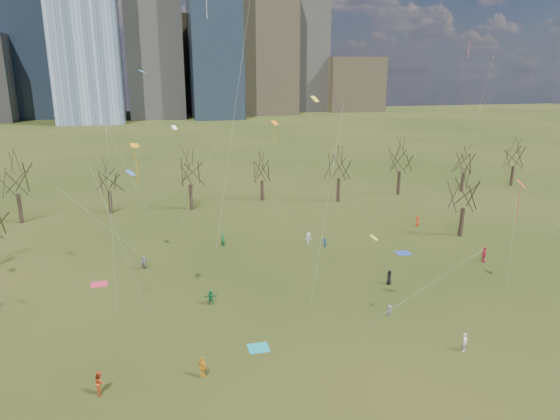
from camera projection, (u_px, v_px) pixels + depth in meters
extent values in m
plane|color=black|center=(316.00, 326.00, 42.25)|extent=(500.00, 500.00, 0.00)
cube|color=slate|center=(152.00, 8.00, 218.64)|extent=(24.00, 24.00, 95.00)
cube|color=#726347|center=(264.00, 39.00, 243.93)|extent=(28.00, 28.00, 72.00)
cube|color=#384C66|center=(34.00, 44.00, 224.01)|extent=(25.00, 25.00, 65.00)
cube|color=slate|center=(304.00, 55.00, 265.87)|extent=(22.00, 22.00, 58.00)
cube|color=#726347|center=(179.00, 65.00, 260.73)|extent=(30.00, 30.00, 48.00)
cube|color=#726347|center=(350.00, 84.00, 271.31)|extent=(30.00, 28.00, 28.00)
cylinder|color=black|center=(20.00, 208.00, 70.49)|extent=(0.55, 0.55, 4.28)
cylinder|color=black|center=(110.00, 202.00, 75.36)|extent=(0.52, 0.52, 3.60)
cylinder|color=black|center=(191.00, 197.00, 77.29)|extent=(0.54, 0.54, 4.05)
cylinder|color=black|center=(262.00, 190.00, 83.09)|extent=(0.51, 0.51, 3.38)
cylinder|color=black|center=(338.00, 190.00, 82.20)|extent=(0.54, 0.54, 3.96)
cylinder|color=black|center=(399.00, 183.00, 86.96)|extent=(0.54, 0.54, 4.14)
cylinder|color=black|center=(462.00, 182.00, 89.03)|extent=(0.52, 0.52, 3.51)
cylinder|color=black|center=(512.00, 176.00, 93.78)|extent=(0.53, 0.53, 3.74)
cylinder|color=black|center=(462.00, 222.00, 64.83)|extent=(0.53, 0.53, 3.83)
cube|color=teal|center=(258.00, 348.00, 38.90)|extent=(1.60, 1.50, 0.03)
cube|color=#2439A9|center=(403.00, 253.00, 59.21)|extent=(1.60, 1.50, 0.03)
cube|color=#C62746|center=(99.00, 284.00, 50.52)|extent=(1.60, 1.50, 0.03)
imported|color=silver|center=(465.00, 342.00, 38.32)|extent=(0.65, 0.58, 1.49)
imported|color=#C5471C|center=(100.00, 382.00, 33.22)|extent=(0.75, 0.90, 1.68)
imported|color=slate|center=(389.00, 311.00, 43.67)|extent=(0.75, 0.85, 1.14)
imported|color=#F9A41B|center=(203.00, 367.00, 35.01)|extent=(0.90, 0.94, 1.57)
imported|color=#186F3B|center=(211.00, 297.00, 46.03)|extent=(1.38, 0.64, 1.43)
imported|color=black|center=(389.00, 277.00, 50.38)|extent=(0.86, 0.84, 1.50)
imported|color=#2A70B7|center=(325.00, 243.00, 60.99)|extent=(0.46, 0.58, 1.16)
imported|color=silver|center=(308.00, 238.00, 62.19)|extent=(1.06, 0.78, 1.47)
imported|color=#BC1A38|center=(484.00, 255.00, 56.25)|extent=(1.10, 0.91, 1.76)
imported|color=slate|center=(144.00, 263.00, 54.27)|extent=(1.19, 1.35, 1.48)
imported|color=red|center=(418.00, 221.00, 69.37)|extent=(0.66, 0.83, 1.48)
imported|color=#17682E|center=(223.00, 240.00, 61.32)|extent=(0.71, 0.75, 1.73)
plane|color=orange|center=(135.00, 145.00, 38.16)|extent=(0.99, 0.96, 0.23)
cylinder|color=silver|center=(123.00, 250.00, 36.01)|extent=(2.52, 7.99, 13.98)
cylinder|color=orange|center=(136.00, 166.00, 38.59)|extent=(0.04, 0.04, 2.70)
plane|color=yellow|center=(315.00, 99.00, 38.93)|extent=(0.90, 0.84, 0.45)
cylinder|color=silver|center=(325.00, 215.00, 38.67)|extent=(0.18, 5.63, 17.36)
plane|color=red|center=(521.00, 184.00, 42.62)|extent=(1.21, 1.24, 0.68)
cylinder|color=silver|center=(511.00, 248.00, 42.04)|extent=(3.19, 3.37, 10.18)
cylinder|color=red|center=(518.00, 205.00, 43.12)|extent=(0.04, 0.04, 3.15)
cylinder|color=silver|center=(108.00, 170.00, 35.15)|extent=(1.54, 8.70, 25.46)
cylinder|color=silver|center=(232.00, 135.00, 49.14)|extent=(3.09, 7.54, 26.75)
cylinder|color=white|center=(207.00, 7.00, 49.02)|extent=(0.04, 0.04, 2.10)
plane|color=#2E78C6|center=(142.00, 71.00, 62.56)|extent=(1.15, 1.17, 0.32)
cylinder|color=silver|center=(119.00, 153.00, 61.31)|extent=(6.82, 6.52, 19.46)
plane|color=orange|center=(275.00, 123.00, 70.39)|extent=(1.44, 1.37, 0.55)
cylinder|color=silver|center=(296.00, 171.00, 68.59)|extent=(3.96, 8.50, 12.44)
cylinder|color=orange|center=(275.00, 136.00, 70.89)|extent=(0.04, 0.04, 3.00)
plane|color=yellow|center=(374.00, 237.00, 37.88)|extent=(0.83, 0.84, 0.34)
cylinder|color=silver|center=(423.00, 288.00, 37.62)|extent=(6.51, 4.36, 7.27)
plane|color=#EF585F|center=(470.00, 38.00, 68.95)|extent=(1.20, 1.21, 0.41)
cylinder|color=silver|center=(474.00, 129.00, 67.70)|extent=(2.14, 9.02, 23.87)
cylinder|color=#EF585F|center=(469.00, 49.00, 69.34)|extent=(0.04, 0.04, 2.40)
plane|color=white|center=(174.00, 127.00, 61.48)|extent=(1.01, 0.94, 0.46)
cylinder|color=silver|center=(199.00, 183.00, 60.46)|extent=(4.72, 7.11, 12.78)
plane|color=blue|center=(130.00, 173.00, 53.37)|extent=(1.26, 1.31, 0.55)
cylinder|color=silver|center=(101.00, 223.00, 51.04)|extent=(6.28, 5.96, 8.98)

